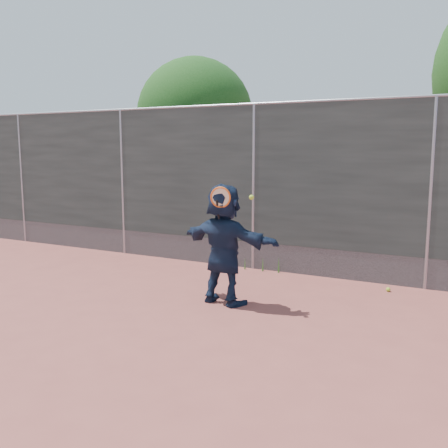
% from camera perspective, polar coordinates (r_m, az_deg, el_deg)
% --- Properties ---
extents(ground, '(80.00, 80.00, 0.00)m').
position_cam_1_polar(ground, '(6.46, -9.71, -11.56)').
color(ground, '#9E4C42').
rests_on(ground, ground).
extents(player, '(1.67, 0.79, 1.73)m').
position_cam_1_polar(player, '(7.10, 0.00, -2.31)').
color(player, '#16233C').
rests_on(player, ground).
extents(ball_ground, '(0.07, 0.07, 0.07)m').
position_cam_1_polar(ball_ground, '(8.27, 18.26, -7.12)').
color(ball_ground, '#A8D32F').
rests_on(ball_ground, ground).
extents(fence, '(20.00, 0.06, 3.03)m').
position_cam_1_polar(fence, '(9.12, 3.41, 4.64)').
color(fence, '#38423D').
rests_on(fence, ground).
extents(swing_action, '(0.61, 0.17, 0.51)m').
position_cam_1_polar(swing_action, '(6.80, -0.06, 2.93)').
color(swing_action, orange).
rests_on(swing_action, ground).
extents(tree_left, '(3.15, 3.00, 4.53)m').
position_cam_1_polar(tree_left, '(13.13, -2.62, 11.78)').
color(tree_left, '#382314').
rests_on(tree_left, ground).
extents(weed_clump, '(0.68, 0.07, 0.30)m').
position_cam_1_polar(weed_clump, '(9.12, 4.73, -4.60)').
color(weed_clump, '#387226').
rests_on(weed_clump, ground).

